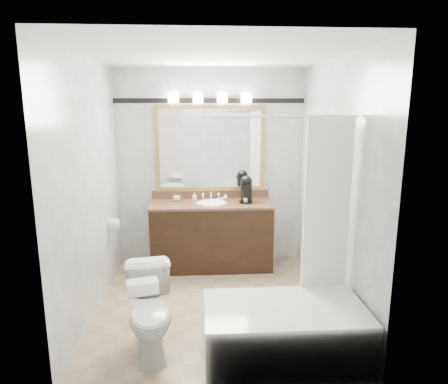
{
  "coord_description": "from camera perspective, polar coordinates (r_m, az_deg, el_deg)",
  "views": [
    {
      "loc": [
        -0.15,
        -3.83,
        2.03
      ],
      "look_at": [
        0.12,
        0.35,
        1.13
      ],
      "focal_mm": 32.0,
      "sensor_mm": 36.0,
      "label": 1
    }
  ],
  "objects": [
    {
      "name": "room",
      "position": [
        3.91,
        -1.38,
        0.64
      ],
      "size": [
        2.42,
        2.62,
        2.52
      ],
      "color": "#9C8769",
      "rests_on": "ground"
    },
    {
      "name": "vanity",
      "position": [
        5.1,
        -1.79,
        -5.98
      ],
      "size": [
        1.53,
        0.58,
        0.97
      ],
      "color": "black",
      "rests_on": "ground"
    },
    {
      "name": "mirror",
      "position": [
        5.14,
        -1.97,
        6.22
      ],
      "size": [
        1.4,
        0.04,
        1.1
      ],
      "color": "tan",
      "rests_on": "room"
    },
    {
      "name": "vanity_light_bar",
      "position": [
        5.06,
        -2.0,
        13.31
      ],
      "size": [
        1.02,
        0.14,
        0.12
      ],
      "color": "silver",
      "rests_on": "room"
    },
    {
      "name": "accent_stripe",
      "position": [
        5.13,
        -2.02,
        12.92
      ],
      "size": [
        2.4,
        0.01,
        0.06
      ],
      "primitive_type": "cube",
      "color": "black",
      "rests_on": "room"
    },
    {
      "name": "bathtub",
      "position": [
        3.49,
        8.94,
        -18.14
      ],
      "size": [
        1.3,
        0.75,
        1.96
      ],
      "color": "white",
      "rests_on": "ground"
    },
    {
      "name": "tp_roll",
      "position": [
        4.79,
        -15.46,
        -4.42
      ],
      "size": [
        0.11,
        0.12,
        0.12
      ],
      "primitive_type": "cylinder",
      "rotation": [
        0.0,
        1.57,
        0.0
      ],
      "color": "white",
      "rests_on": "room"
    },
    {
      "name": "toilet",
      "position": [
        3.53,
        -10.47,
        -16.46
      ],
      "size": [
        0.5,
        0.75,
        0.71
      ],
      "primitive_type": "imported",
      "rotation": [
        0.0,
        0.0,
        0.16
      ],
      "color": "white",
      "rests_on": "ground"
    },
    {
      "name": "tissue_box",
      "position": [
        3.03,
        -11.57,
        -13.1
      ],
      "size": [
        0.25,
        0.17,
        0.09
      ],
      "primitive_type": "cube",
      "rotation": [
        0.0,
        0.0,
        0.25
      ],
      "color": "white",
      "rests_on": "toilet"
    },
    {
      "name": "coffee_maker",
      "position": [
        5.01,
        3.2,
        0.51
      ],
      "size": [
        0.17,
        0.22,
        0.33
      ],
      "rotation": [
        0.0,
        0.0,
        -0.21
      ],
      "color": "black",
      "rests_on": "vanity"
    },
    {
      "name": "cup_left",
      "position": [
        5.1,
        -6.78,
        -0.92
      ],
      "size": [
        0.11,
        0.11,
        0.07
      ],
      "primitive_type": "imported",
      "rotation": [
        0.0,
        0.0,
        -0.34
      ],
      "color": "white",
      "rests_on": "vanity"
    },
    {
      "name": "soap_bottle_a",
      "position": [
        5.12,
        -4.25,
        -0.61
      ],
      "size": [
        0.06,
        0.06,
        0.1
      ],
      "primitive_type": "imported",
      "rotation": [
        0.0,
        0.0,
        -0.33
      ],
      "color": "white",
      "rests_on": "vanity"
    },
    {
      "name": "soap_bottle_b",
      "position": [
        5.13,
        0.21,
        -0.66
      ],
      "size": [
        0.07,
        0.07,
        0.08
      ],
      "primitive_type": "imported",
      "rotation": [
        0.0,
        0.0,
        -0.12
      ],
      "color": "white",
      "rests_on": "vanity"
    },
    {
      "name": "soap_bar",
      "position": [
        5.11,
        -0.51,
        -1.06
      ],
      "size": [
        0.1,
        0.08,
        0.03
      ],
      "primitive_type": "cube",
      "rotation": [
        0.0,
        0.0,
        0.43
      ],
      "color": "beige",
      "rests_on": "vanity"
    }
  ]
}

